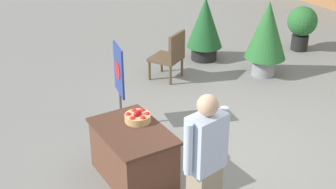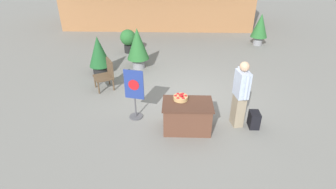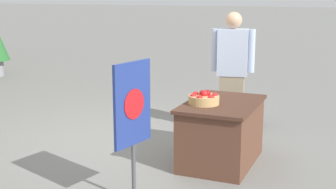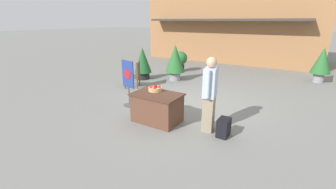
{
  "view_description": "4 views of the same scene",
  "coord_description": "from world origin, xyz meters",
  "px_view_note": "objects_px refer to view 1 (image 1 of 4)",
  "views": [
    {
      "loc": [
        4.59,
        -3.75,
        3.81
      ],
      "look_at": [
        -0.21,
        -0.83,
        1.04
      ],
      "focal_mm": 50.0,
      "sensor_mm": 36.0,
      "label": 1
    },
    {
      "loc": [
        -0.39,
        -6.82,
        3.97
      ],
      "look_at": [
        -0.59,
        -0.58,
        0.49
      ],
      "focal_mm": 28.0,
      "sensor_mm": 36.0,
      "label": 2
    },
    {
      "loc": [
        -5.19,
        -2.91,
        1.99
      ],
      "look_at": [
        -0.13,
        -0.78,
        0.78
      ],
      "focal_mm": 50.0,
      "sensor_mm": 36.0,
      "label": 3
    },
    {
      "loc": [
        2.93,
        -5.76,
        2.47
      ],
      "look_at": [
        0.19,
        -1.37,
        0.75
      ],
      "focal_mm": 24.0,
      "sensor_mm": 36.0,
      "label": 4
    }
  ],
  "objects_px": {
    "display_table": "(133,154)",
    "patio_chair": "(171,54)",
    "potted_plant_far_left": "(205,26)",
    "apple_basket": "(138,117)",
    "person_visitor": "(205,164)",
    "potted_plant_far_right": "(267,33)",
    "poster_board": "(120,85)",
    "potted_plant_near_left": "(302,24)"
  },
  "relations": [
    {
      "from": "person_visitor",
      "to": "patio_chair",
      "type": "height_order",
      "value": "person_visitor"
    },
    {
      "from": "person_visitor",
      "to": "potted_plant_far_right",
      "type": "xyz_separation_m",
      "value": [
        -2.99,
        3.59,
        -0.01
      ]
    },
    {
      "from": "patio_chair",
      "to": "potted_plant_far_right",
      "type": "bearing_deg",
      "value": -143.91
    },
    {
      "from": "apple_basket",
      "to": "person_visitor",
      "type": "bearing_deg",
      "value": 2.49
    },
    {
      "from": "poster_board",
      "to": "apple_basket",
      "type": "bearing_deg",
      "value": 87.32
    },
    {
      "from": "person_visitor",
      "to": "apple_basket",
      "type": "bearing_deg",
      "value": -7.72
    },
    {
      "from": "poster_board",
      "to": "potted_plant_far_left",
      "type": "xyz_separation_m",
      "value": [
        -1.67,
        2.81,
        0.02
      ]
    },
    {
      "from": "display_table",
      "to": "poster_board",
      "type": "height_order",
      "value": "poster_board"
    },
    {
      "from": "display_table",
      "to": "potted_plant_far_left",
      "type": "bearing_deg",
      "value": 132.56
    },
    {
      "from": "potted_plant_far_left",
      "to": "potted_plant_near_left",
      "type": "distance_m",
      "value": 2.3
    },
    {
      "from": "apple_basket",
      "to": "potted_plant_far_left",
      "type": "distance_m",
      "value": 4.22
    },
    {
      "from": "display_table",
      "to": "apple_basket",
      "type": "xyz_separation_m",
      "value": [
        -0.17,
        0.17,
        0.43
      ]
    },
    {
      "from": "person_visitor",
      "to": "potted_plant_far_right",
      "type": "height_order",
      "value": "person_visitor"
    },
    {
      "from": "person_visitor",
      "to": "potted_plant_far_left",
      "type": "distance_m",
      "value": 5.27
    },
    {
      "from": "apple_basket",
      "to": "potted_plant_far_right",
      "type": "height_order",
      "value": "potted_plant_far_right"
    },
    {
      "from": "display_table",
      "to": "potted_plant_far_left",
      "type": "relative_size",
      "value": 0.89
    },
    {
      "from": "poster_board",
      "to": "potted_plant_far_right",
      "type": "relative_size",
      "value": 0.9
    },
    {
      "from": "potted_plant_far_right",
      "to": "apple_basket",
      "type": "bearing_deg",
      "value": -67.13
    },
    {
      "from": "apple_basket",
      "to": "potted_plant_near_left",
      "type": "distance_m",
      "value": 5.75
    },
    {
      "from": "person_visitor",
      "to": "patio_chair",
      "type": "distance_m",
      "value": 4.24
    },
    {
      "from": "apple_basket",
      "to": "potted_plant_far_right",
      "type": "relative_size",
      "value": 0.23
    },
    {
      "from": "display_table",
      "to": "person_visitor",
      "type": "height_order",
      "value": "person_visitor"
    },
    {
      "from": "display_table",
      "to": "apple_basket",
      "type": "bearing_deg",
      "value": 134.89
    },
    {
      "from": "person_visitor",
      "to": "potted_plant_near_left",
      "type": "xyz_separation_m",
      "value": [
        -3.64,
        5.25,
        -0.28
      ]
    },
    {
      "from": "potted_plant_far_right",
      "to": "potted_plant_far_left",
      "type": "relative_size",
      "value": 1.11
    },
    {
      "from": "apple_basket",
      "to": "patio_chair",
      "type": "height_order",
      "value": "patio_chair"
    },
    {
      "from": "apple_basket",
      "to": "poster_board",
      "type": "bearing_deg",
      "value": 165.58
    },
    {
      "from": "potted_plant_near_left",
      "to": "potted_plant_far_left",
      "type": "bearing_deg",
      "value": -106.67
    },
    {
      "from": "display_table",
      "to": "patio_chair",
      "type": "bearing_deg",
      "value": 139.73
    },
    {
      "from": "apple_basket",
      "to": "person_visitor",
      "type": "height_order",
      "value": "person_visitor"
    },
    {
      "from": "patio_chair",
      "to": "potted_plant_far_left",
      "type": "relative_size",
      "value": 0.71
    },
    {
      "from": "display_table",
      "to": "person_visitor",
      "type": "xyz_separation_m",
      "value": [
        1.28,
        0.23,
        0.51
      ]
    },
    {
      "from": "apple_basket",
      "to": "poster_board",
      "type": "xyz_separation_m",
      "value": [
        -1.18,
        0.3,
        -0.08
      ]
    },
    {
      "from": "apple_basket",
      "to": "person_visitor",
      "type": "xyz_separation_m",
      "value": [
        1.45,
        0.06,
        0.08
      ]
    },
    {
      "from": "display_table",
      "to": "potted_plant_far_right",
      "type": "distance_m",
      "value": 4.21
    },
    {
      "from": "potted_plant_far_left",
      "to": "potted_plant_near_left",
      "type": "height_order",
      "value": "potted_plant_far_left"
    },
    {
      "from": "potted_plant_far_left",
      "to": "potted_plant_far_right",
      "type": "bearing_deg",
      "value": 22.37
    },
    {
      "from": "apple_basket",
      "to": "potted_plant_far_left",
      "type": "xyz_separation_m",
      "value": [
        -2.85,
        3.11,
        -0.06
      ]
    },
    {
      "from": "display_table",
      "to": "patio_chair",
      "type": "xyz_separation_m",
      "value": [
        -2.5,
        2.11,
        0.15
      ]
    },
    {
      "from": "apple_basket",
      "to": "person_visitor",
      "type": "relative_size",
      "value": 0.2
    },
    {
      "from": "display_table",
      "to": "apple_basket",
      "type": "height_order",
      "value": "apple_basket"
    },
    {
      "from": "potted_plant_far_right",
      "to": "poster_board",
      "type": "bearing_deg",
      "value": -83.84
    }
  ]
}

